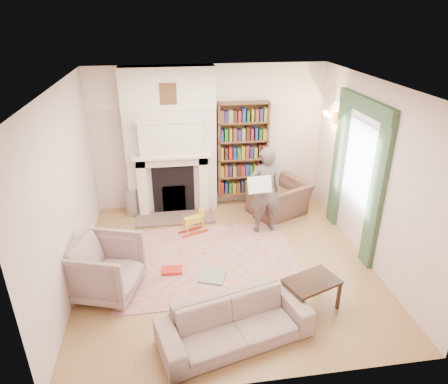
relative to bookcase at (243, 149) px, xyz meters
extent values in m
plane|color=olive|center=(-0.65, -2.12, -1.18)|extent=(4.50, 4.50, 0.00)
plane|color=white|center=(-0.65, -2.12, 1.62)|extent=(4.50, 4.50, 0.00)
plane|color=silver|center=(-0.65, 0.13, 0.22)|extent=(4.50, 0.00, 4.50)
plane|color=silver|center=(-0.65, -4.37, 0.22)|extent=(4.50, 0.00, 4.50)
plane|color=silver|center=(-2.90, -2.12, 0.22)|extent=(0.00, 4.50, 4.50)
plane|color=silver|center=(1.60, -2.12, 0.22)|extent=(0.00, 4.50, 4.50)
cube|color=silver|center=(-1.40, -0.04, 0.22)|extent=(1.70, 0.35, 2.80)
cube|color=silver|center=(-1.40, -0.33, 0.04)|extent=(1.47, 0.24, 0.05)
cube|color=black|center=(-1.40, -0.24, -0.68)|extent=(0.80, 0.06, 0.96)
cube|color=silver|center=(-1.40, -0.31, 0.38)|extent=(1.15, 0.18, 0.62)
cube|color=brown|center=(0.00, 0.00, 0.00)|extent=(1.00, 0.24, 1.85)
cube|color=silver|center=(1.58, -1.72, 0.27)|extent=(0.02, 0.90, 1.30)
cube|color=#2E452C|center=(1.55, -2.42, 0.02)|extent=(0.07, 0.32, 2.40)
cube|color=#2E452C|center=(1.55, -1.02, 0.02)|extent=(0.07, 0.32, 2.40)
cube|color=#2E452C|center=(1.54, -1.72, 1.20)|extent=(0.09, 1.70, 0.24)
cube|color=tan|center=(-0.94, -2.00, -1.17)|extent=(2.86, 2.20, 0.01)
imported|color=#432924|center=(0.63, -0.58, -0.84)|extent=(1.31, 1.25, 0.67)
imported|color=#B6A696|center=(-2.43, -2.56, -0.76)|extent=(1.13, 1.11, 0.83)
imported|color=#A69D89|center=(-0.79, -3.72, -0.90)|extent=(1.97, 1.17, 0.54)
imported|color=#544943|center=(0.18, -1.18, -0.37)|extent=(0.62, 0.44, 1.61)
cube|color=white|center=(0.03, -1.38, -0.16)|extent=(0.42, 0.16, 0.28)
cylinder|color=#9DA1A5|center=(-2.22, -0.22, -0.90)|extent=(0.31, 0.31, 0.55)
cube|color=gold|center=(-0.91, -2.45, -1.15)|extent=(0.48, 0.48, 0.03)
cube|color=red|center=(-1.52, -2.23, -1.14)|extent=(0.31, 0.22, 0.05)
cube|color=red|center=(-0.60, -2.75, -1.16)|extent=(0.30, 0.27, 0.02)
cube|color=red|center=(-0.11, -2.62, -1.16)|extent=(0.28, 0.25, 0.02)
camera|label=1|loc=(-1.47, -7.36, 2.55)|focal=32.00mm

